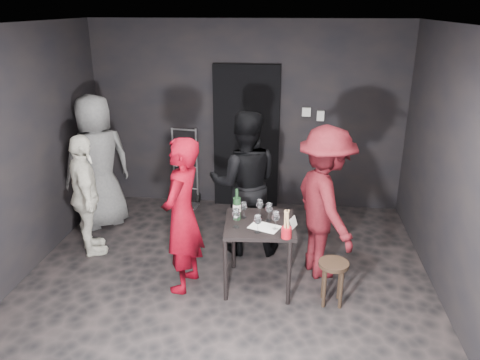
# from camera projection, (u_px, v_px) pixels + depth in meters

# --- Properties ---
(floor) EXTENTS (4.50, 5.00, 0.02)m
(floor) POSITION_uv_depth(u_px,v_px,m) (222.00, 296.00, 4.91)
(floor) COLOR black
(floor) RESTS_ON ground
(ceiling) EXTENTS (4.50, 5.00, 0.02)m
(ceiling) POSITION_uv_depth(u_px,v_px,m) (218.00, 26.00, 3.96)
(ceiling) COLOR silver
(ceiling) RESTS_ON ground
(wall_back) EXTENTS (4.50, 0.04, 2.70)m
(wall_back) POSITION_uv_depth(u_px,v_px,m) (247.00, 117.00, 6.76)
(wall_back) COLOR black
(wall_back) RESTS_ON ground
(wall_right) EXTENTS (0.04, 5.00, 2.70)m
(wall_right) POSITION_uv_depth(u_px,v_px,m) (468.00, 185.00, 4.20)
(wall_right) COLOR black
(wall_right) RESTS_ON ground
(doorway) EXTENTS (0.95, 0.10, 2.10)m
(doorway) POSITION_uv_depth(u_px,v_px,m) (246.00, 138.00, 6.81)
(doorway) COLOR black
(doorway) RESTS_ON ground
(wallbox_upper) EXTENTS (0.12, 0.06, 0.12)m
(wallbox_upper) POSITION_uv_depth(u_px,v_px,m) (306.00, 112.00, 6.59)
(wallbox_upper) COLOR #B7B7B2
(wallbox_upper) RESTS_ON wall_back
(wallbox_lower) EXTENTS (0.10, 0.06, 0.14)m
(wallbox_lower) POSITION_uv_depth(u_px,v_px,m) (320.00, 116.00, 6.59)
(wallbox_lower) COLOR #B7B7B2
(wallbox_lower) RESTS_ON wall_back
(hand_truck) EXTENTS (0.39, 0.34, 1.18)m
(hand_truck) POSITION_uv_depth(u_px,v_px,m) (186.00, 191.00, 7.10)
(hand_truck) COLOR #B2B2B7
(hand_truck) RESTS_ON floor
(tasting_table) EXTENTS (0.72, 0.72, 0.75)m
(tasting_table) POSITION_uv_depth(u_px,v_px,m) (260.00, 231.00, 4.88)
(tasting_table) COLOR black
(tasting_table) RESTS_ON floor
(stool) EXTENTS (0.30, 0.30, 0.47)m
(stool) POSITION_uv_depth(u_px,v_px,m) (333.00, 272.00, 4.68)
(stool) COLOR black
(stool) RESTS_ON floor
(server_red) EXTENTS (0.55, 0.74, 1.85)m
(server_red) POSITION_uv_depth(u_px,v_px,m) (182.00, 208.00, 4.77)
(server_red) COLOR maroon
(server_red) RESTS_ON floor
(woman_black) EXTENTS (1.04, 0.63, 2.05)m
(woman_black) POSITION_uv_depth(u_px,v_px,m) (245.00, 172.00, 5.50)
(woman_black) COLOR black
(woman_black) RESTS_ON floor
(man_maroon) EXTENTS (1.01, 1.38, 1.94)m
(man_maroon) POSITION_uv_depth(u_px,v_px,m) (326.00, 193.00, 5.01)
(man_maroon) COLOR #4F0F16
(man_maroon) RESTS_ON floor
(bystander_cream) EXTENTS (0.80, 0.96, 1.48)m
(bystander_cream) POSITION_uv_depth(u_px,v_px,m) (86.00, 196.00, 5.53)
(bystander_cream) COLOR white
(bystander_cream) RESTS_ON floor
(bystander_grey) EXTENTS (1.19, 1.15, 2.19)m
(bystander_grey) POSITION_uv_depth(u_px,v_px,m) (96.00, 149.00, 6.13)
(bystander_grey) COLOR #5F5F5F
(bystander_grey) RESTS_ON floor
(tasting_mat) EXTENTS (0.35, 0.30, 0.00)m
(tasting_mat) POSITION_uv_depth(u_px,v_px,m) (264.00, 227.00, 4.74)
(tasting_mat) COLOR white
(tasting_mat) RESTS_ON tasting_table
(wine_glass_a) EXTENTS (0.10, 0.10, 0.22)m
(wine_glass_a) POSITION_uv_depth(u_px,v_px,m) (236.00, 217.00, 4.71)
(wine_glass_a) COLOR white
(wine_glass_a) RESTS_ON tasting_table
(wine_glass_b) EXTENTS (0.08, 0.08, 0.19)m
(wine_glass_b) POSITION_uv_depth(u_px,v_px,m) (244.00, 209.00, 4.93)
(wine_glass_b) COLOR white
(wine_glass_b) RESTS_ON tasting_table
(wine_glass_c) EXTENTS (0.10, 0.10, 0.20)m
(wine_glass_c) POSITION_uv_depth(u_px,v_px,m) (260.00, 207.00, 4.96)
(wine_glass_c) COLOR white
(wine_glass_c) RESTS_ON tasting_table
(wine_glass_d) EXTENTS (0.10, 0.10, 0.21)m
(wine_glass_d) POSITION_uv_depth(u_px,v_px,m) (258.00, 223.00, 4.60)
(wine_glass_d) COLOR white
(wine_glass_d) RESTS_ON tasting_table
(wine_glass_e) EXTENTS (0.08, 0.08, 0.21)m
(wine_glass_e) POSITION_uv_depth(u_px,v_px,m) (276.00, 220.00, 4.67)
(wine_glass_e) COLOR white
(wine_glass_e) RESTS_ON tasting_table
(wine_glass_f) EXTENTS (0.10, 0.10, 0.21)m
(wine_glass_f) POSITION_uv_depth(u_px,v_px,m) (269.00, 211.00, 4.85)
(wine_glass_f) COLOR white
(wine_glass_f) RESTS_ON tasting_table
(wine_bottle) EXTENTS (0.08, 0.08, 0.34)m
(wine_bottle) POSITION_uv_depth(u_px,v_px,m) (237.00, 208.00, 4.88)
(wine_bottle) COLOR black
(wine_bottle) RESTS_ON tasting_table
(breadstick_cup) EXTENTS (0.10, 0.10, 0.31)m
(breadstick_cup) POSITION_uv_depth(u_px,v_px,m) (287.00, 225.00, 4.48)
(breadstick_cup) COLOR #A50E19
(breadstick_cup) RESTS_ON tasting_table
(reserved_card) EXTENTS (0.13, 0.16, 0.11)m
(reserved_card) POSITION_uv_depth(u_px,v_px,m) (290.00, 222.00, 4.73)
(reserved_card) COLOR white
(reserved_card) RESTS_ON tasting_table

